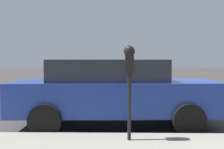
{
  "coord_description": "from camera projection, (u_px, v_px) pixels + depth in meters",
  "views": [
    {
      "loc": [
        -7.01,
        0.79,
        1.4
      ],
      "look_at": [
        -2.44,
        0.88,
        1.22
      ],
      "focal_mm": 42.0,
      "sensor_mm": 36.0,
      "label": 1
    }
  ],
  "objects": [
    {
      "name": "parking_meter",
      "position": [
        129.0,
        68.0,
        4.35
      ],
      "size": [
        0.21,
        0.19,
        1.59
      ],
      "color": "black",
      "rests_on": "sidewalk"
    },
    {
      "name": "car_blue",
      "position": [
        114.0,
        91.0,
        5.94
      ],
      "size": [
        2.15,
        4.55,
        1.49
      ],
      "rotation": [
        0.0,
        0.0,
        3.18
      ],
      "color": "navy",
      "rests_on": "ground_plane"
    },
    {
      "name": "ground_plane",
      "position": [
        147.0,
        116.0,
        7.04
      ],
      "size": [
        220.0,
        220.0,
        0.0
      ],
      "primitive_type": "plane",
      "color": "#3D3A3A"
    }
  ]
}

